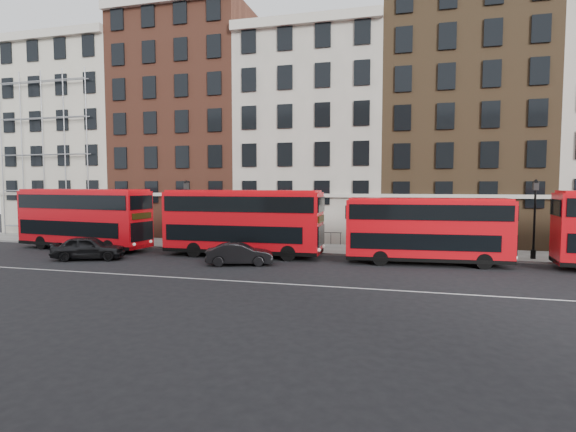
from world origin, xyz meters
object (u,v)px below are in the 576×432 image
(bus_a, at_px, (83,217))
(car_front, at_px, (240,254))
(bus_b, at_px, (242,221))
(bus_c, at_px, (426,229))
(car_rear, at_px, (89,248))

(bus_a, bearing_deg, car_front, -5.85)
(bus_b, bearing_deg, bus_a, 178.88)
(bus_b, height_order, car_front, bus_b)
(bus_a, xyz_separation_m, bus_c, (25.73, -0.01, -0.27))
(bus_c, relative_size, car_rear, 2.18)
(bus_a, height_order, car_rear, bus_a)
(bus_a, distance_m, car_rear, 5.67)
(bus_a, relative_size, bus_b, 1.02)
(bus_b, bearing_deg, car_front, -73.37)
(bus_b, relative_size, car_front, 2.67)
(bus_b, relative_size, car_rear, 2.40)
(bus_b, distance_m, car_rear, 10.55)
(bus_a, bearing_deg, bus_c, 6.96)
(bus_c, xyz_separation_m, car_rear, (-22.08, -3.98, -1.48))
(bus_a, height_order, bus_b, bus_a)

